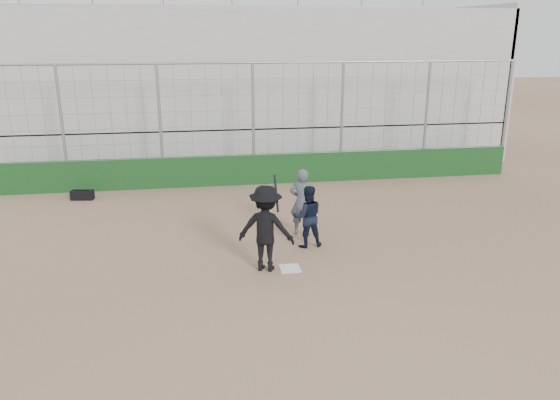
{
  "coord_description": "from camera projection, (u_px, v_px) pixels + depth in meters",
  "views": [
    {
      "loc": [
        -1.94,
        -10.78,
        5.02
      ],
      "look_at": [
        0.0,
        1.4,
        1.15
      ],
      "focal_mm": 35.0,
      "sensor_mm": 36.0,
      "label": 1
    }
  ],
  "objects": [
    {
      "name": "catcher_crouched",
      "position": [
        307.0,
        226.0,
        13.02
      ],
      "size": [
        0.78,
        0.63,
        1.05
      ],
      "color": "black",
      "rests_on": "ground"
    },
    {
      "name": "ground",
      "position": [
        290.0,
        269.0,
        11.95
      ],
      "size": [
        90.0,
        90.0,
        0.0
      ],
      "primitive_type": "plane",
      "color": "brown",
      "rests_on": "ground"
    },
    {
      "name": "home_plate",
      "position": [
        290.0,
        268.0,
        11.95
      ],
      "size": [
        0.44,
        0.44,
        0.02
      ],
      "primitive_type": "cube",
      "color": "white",
      "rests_on": "ground"
    },
    {
      "name": "bleachers",
      "position": [
        240.0,
        83.0,
        22.34
      ],
      "size": [
        20.25,
        6.7,
        6.98
      ],
      "color": "#A0A0A0",
      "rests_on": "ground"
    },
    {
      "name": "umpire",
      "position": [
        302.0,
        205.0,
        13.73
      ],
      "size": [
        0.74,
        0.63,
        1.56
      ],
      "primitive_type": "imported",
      "rotation": [
        0.0,
        0.0,
        2.74
      ],
      "color": "#454D57",
      "rests_on": "ground"
    },
    {
      "name": "equipment_bag",
      "position": [
        82.0,
        195.0,
        16.78
      ],
      "size": [
        0.7,
        0.37,
        0.33
      ],
      "color": "black",
      "rests_on": "ground"
    },
    {
      "name": "batter_at_plate",
      "position": [
        266.0,
        228.0,
        11.67
      ],
      "size": [
        1.39,
        1.08,
        2.03
      ],
      "color": "black",
      "rests_on": "ground"
    },
    {
      "name": "backstop",
      "position": [
        254.0,
        156.0,
        18.26
      ],
      "size": [
        18.1,
        0.25,
        4.04
      ],
      "color": "#113815",
      "rests_on": "ground"
    }
  ]
}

